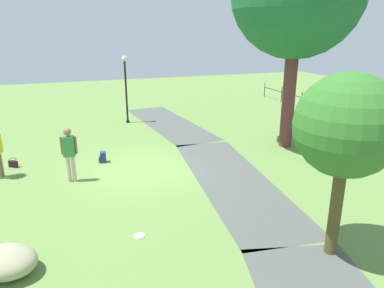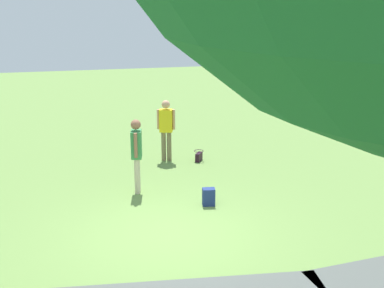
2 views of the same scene
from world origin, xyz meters
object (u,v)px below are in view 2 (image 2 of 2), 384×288
at_px(woman_with_handbag, 166,126).
at_px(handbag_on_grass, 199,156).
at_px(spare_backpack_on_lawn, 209,197).
at_px(man_near_boulder, 137,150).

bearing_deg(woman_with_handbag, handbag_on_grass, 162.16).
relative_size(handbag_on_grass, spare_backpack_on_lawn, 0.94).
bearing_deg(woman_with_handbag, spare_backpack_on_lawn, 95.13).
bearing_deg(man_near_boulder, handbag_on_grass, -136.22).
bearing_deg(man_near_boulder, woman_with_handbag, -117.14).
bearing_deg(handbag_on_grass, spare_backpack_on_lawn, 79.37).
xyz_separation_m(handbag_on_grass, spare_backpack_on_lawn, (0.58, 3.11, 0.05)).
height_order(woman_with_handbag, spare_backpack_on_lawn, woman_with_handbag).
relative_size(woman_with_handbag, man_near_boulder, 0.98).
relative_size(woman_with_handbag, handbag_on_grass, 4.68).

